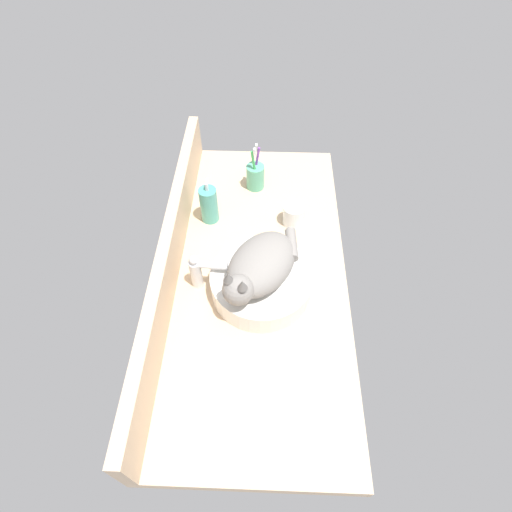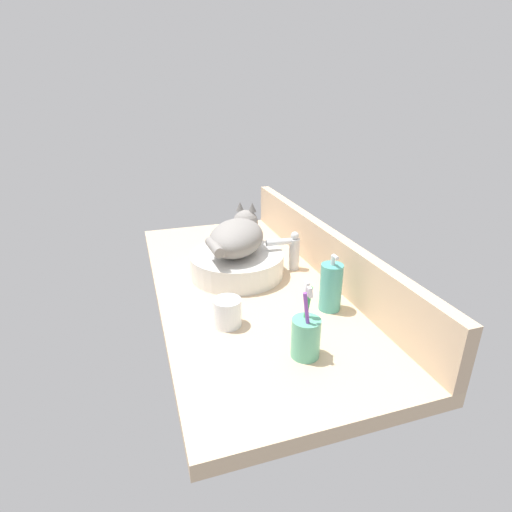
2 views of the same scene
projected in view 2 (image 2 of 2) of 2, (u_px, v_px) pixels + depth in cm
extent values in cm
cube|color=#D1B28E|center=(248.00, 288.00, 129.80)|extent=(124.29, 57.53, 4.00)
cube|color=#CCAD8C|center=(325.00, 250.00, 133.49)|extent=(124.29, 3.60, 16.02)
cylinder|color=silver|center=(237.00, 264.00, 133.34)|extent=(31.14, 31.14, 7.70)
ellipsoid|color=gray|center=(236.00, 238.00, 129.71)|extent=(30.18, 27.42, 11.00)
sphere|color=gray|center=(246.00, 222.00, 139.78)|extent=(8.80, 8.80, 8.80)
cone|color=#635F5B|center=(240.00, 206.00, 139.04)|extent=(2.80, 2.80, 3.20)
cone|color=#635F5B|center=(252.00, 207.00, 138.12)|extent=(2.80, 2.80, 3.20)
cylinder|color=gray|center=(215.00, 247.00, 120.78)|extent=(11.17, 3.87, 3.20)
cylinder|color=silver|center=(294.00, 254.00, 137.15)|extent=(3.60, 3.60, 11.00)
cylinder|color=silver|center=(281.00, 242.00, 134.14)|extent=(2.87, 10.13, 2.20)
sphere|color=silver|center=(295.00, 236.00, 134.54)|extent=(2.80, 2.80, 2.80)
cylinder|color=teal|center=(331.00, 287.00, 111.34)|extent=(6.21, 6.21, 13.72)
cylinder|color=silver|center=(333.00, 260.00, 108.13)|extent=(1.20, 1.20, 2.80)
cylinder|color=silver|center=(335.00, 257.00, 106.54)|extent=(2.20, 1.00, 1.00)
cylinder|color=#5BB28E|center=(306.00, 338.00, 92.22)|extent=(6.82, 6.82, 9.69)
cylinder|color=purple|center=(308.00, 326.00, 89.52)|extent=(1.29, 3.13, 16.99)
cube|color=white|center=(310.00, 292.00, 86.22)|extent=(1.26, 1.11, 2.51)
cylinder|color=green|center=(305.00, 320.00, 91.83)|extent=(1.13, 3.07, 16.99)
cube|color=white|center=(307.00, 287.00, 88.53)|extent=(1.23, 1.10, 2.50)
cylinder|color=white|center=(228.00, 312.00, 104.78)|extent=(7.44, 7.44, 7.56)
cylinder|color=silver|center=(228.00, 319.00, 105.57)|extent=(6.55, 6.55, 3.47)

